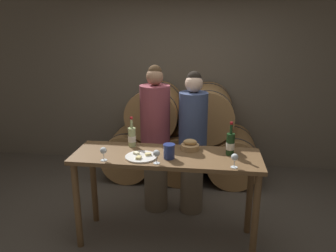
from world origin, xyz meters
TOP-DOWN VIEW (x-y plane):
  - ground_plane at (0.00, 0.00)m, footprint 10.00×10.00m
  - stone_wall_back at (0.00, 2.12)m, footprint 10.00×0.12m
  - barrel_stack at (0.00, 1.55)m, footprint 2.17×0.89m
  - tasting_table at (0.00, 0.00)m, footprint 1.80×0.58m
  - person_left at (-0.21, 0.60)m, footprint 0.34×0.34m
  - person_right at (0.22, 0.60)m, footprint 0.32×0.32m
  - wine_bottle_red at (0.60, 0.07)m, footprint 0.08×0.08m
  - wine_bottle_white at (-0.38, 0.18)m, footprint 0.08×0.08m
  - blue_crock at (0.04, -0.09)m, footprint 0.11×0.11m
  - bread_basket at (0.21, 0.16)m, footprint 0.18×0.18m
  - cheese_plate at (-0.22, -0.10)m, footprint 0.30×0.30m
  - wine_glass_far_left at (-0.55, -0.22)m, footprint 0.06×0.06m
  - wine_glass_left at (-0.06, -0.22)m, footprint 0.06×0.06m
  - wine_glass_center at (0.62, -0.22)m, footprint 0.06×0.06m

SIDE VIEW (x-z plane):
  - ground_plane at x=0.00m, z-range 0.00..0.00m
  - barrel_stack at x=0.00m, z-range -0.07..1.27m
  - tasting_table at x=0.00m, z-range 0.33..1.26m
  - person_right at x=0.22m, z-range 0.02..1.68m
  - person_left at x=-0.21m, z-range 0.02..1.73m
  - cheese_plate at x=-0.22m, z-range 0.93..0.96m
  - bread_basket at x=0.21m, z-range 0.92..1.03m
  - blue_crock at x=0.04m, z-range 0.94..1.08m
  - wine_glass_far_left at x=-0.55m, z-range 0.96..1.09m
  - wine_glass_left at x=-0.06m, z-range 0.96..1.09m
  - wine_glass_center at x=0.62m, z-range 0.96..1.09m
  - wine_bottle_white at x=-0.38m, z-range 0.88..1.19m
  - wine_bottle_red at x=0.60m, z-range 0.88..1.21m
  - stone_wall_back at x=0.00m, z-range 0.00..3.20m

